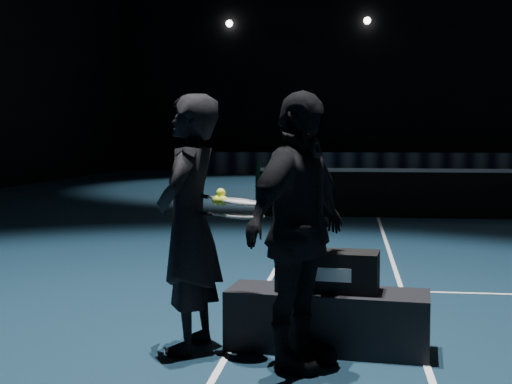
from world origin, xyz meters
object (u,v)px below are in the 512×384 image
at_px(racket_lower, 245,216).
at_px(player_bench, 327,320).
at_px(racket_bag, 328,271).
at_px(tennis_balls, 220,198).
at_px(player_b, 298,230).
at_px(player_a, 189,223).
at_px(racket_upper, 241,202).

bearing_deg(racket_lower, player_bench, 45.31).
bearing_deg(racket_bag, tennis_balls, -157.99).
xyz_separation_m(player_b, racket_lower, (-0.38, 0.13, 0.08)).
height_order(racket_lower, tennis_balls, tennis_balls).
xyz_separation_m(player_bench, racket_bag, (0.00, 0.00, 0.36)).
xyz_separation_m(player_a, player_b, (0.81, -0.27, 0.00)).
bearing_deg(player_a, player_bench, 105.01).
xyz_separation_m(racket_lower, racket_upper, (-0.03, 0.05, 0.09)).
relative_size(racket_lower, racket_upper, 1.00).
xyz_separation_m(player_bench, tennis_balls, (-0.75, -0.22, 0.90)).
distance_m(player_a, racket_upper, 0.44).
bearing_deg(racket_upper, player_b, -9.08).
bearing_deg(racket_lower, player_b, 0.00).
xyz_separation_m(player_b, tennis_balls, (-0.56, 0.20, 0.19)).
bearing_deg(player_bench, tennis_balls, -157.99).
bearing_deg(tennis_balls, racket_upper, -5.11).
distance_m(racket_bag, tennis_balls, 0.95).
distance_m(player_bench, racket_bag, 0.36).
bearing_deg(racket_lower, racket_upper, 141.34).
xyz_separation_m(racket_bag, racket_lower, (-0.57, -0.28, 0.42)).
relative_size(player_bench, racket_lower, 2.13).
bearing_deg(racket_bag, racket_upper, -153.17).
bearing_deg(player_b, racket_lower, 98.90).
bearing_deg(player_b, player_a, 98.90).
bearing_deg(player_b, tennis_balls, 98.42).
relative_size(player_bench, tennis_balls, 12.07).
height_order(racket_bag, racket_lower, racket_lower).
relative_size(racket_bag, racket_lower, 1.07).
relative_size(player_b, tennis_balls, 15.41).
bearing_deg(racket_lower, player_a, 180.00).
xyz_separation_m(racket_lower, tennis_balls, (-0.18, 0.07, 0.11)).
relative_size(racket_bag, tennis_balls, 6.04).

